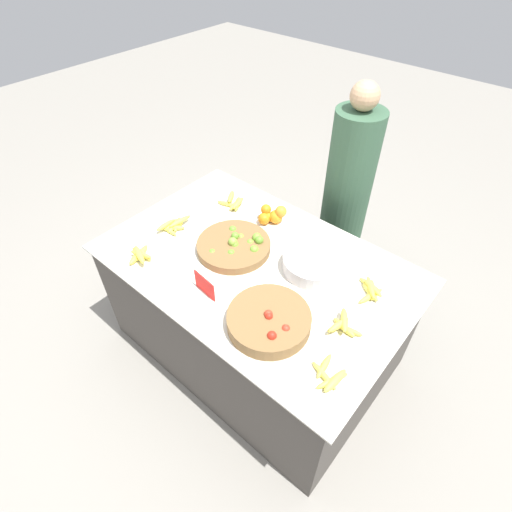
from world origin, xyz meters
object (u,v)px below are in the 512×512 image
(tomato_basket, at_px, (269,320))
(vendor_person, at_px, (345,204))
(lime_bowl, at_px, (234,246))
(metal_bowl, at_px, (313,263))
(price_sign, at_px, (205,286))

(tomato_basket, distance_m, vendor_person, 1.21)
(vendor_person, bearing_deg, tomato_basket, -76.19)
(lime_bowl, distance_m, metal_bowl, 0.46)
(lime_bowl, bearing_deg, price_sign, -71.32)
(price_sign, bearing_deg, tomato_basket, 14.53)
(lime_bowl, bearing_deg, metal_bowl, 20.67)
(lime_bowl, height_order, vendor_person, vendor_person)
(lime_bowl, xyz_separation_m, price_sign, (0.11, -0.34, 0.03))
(metal_bowl, distance_m, vendor_person, 0.77)
(tomato_basket, relative_size, vendor_person, 0.26)
(price_sign, xyz_separation_m, vendor_person, (0.08, 1.23, -0.14))
(metal_bowl, relative_size, vendor_person, 0.22)
(price_sign, bearing_deg, vendor_person, 92.15)
(tomato_basket, height_order, vendor_person, vendor_person)
(metal_bowl, height_order, vendor_person, vendor_person)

